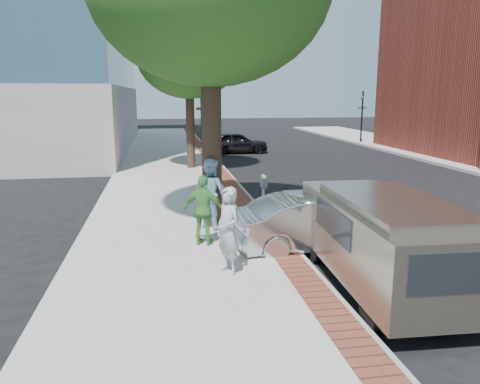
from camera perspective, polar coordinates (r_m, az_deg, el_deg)
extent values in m
plane|color=black|center=(10.95, 0.91, -7.23)|extent=(120.00, 120.00, 0.00)
cube|color=#9E9991|center=(18.51, -8.22, 0.83)|extent=(5.00, 60.00, 0.15)
cube|color=brown|center=(18.67, -1.47, 1.29)|extent=(0.60, 60.00, 0.01)
cube|color=gray|center=(18.74, -0.41, 1.08)|extent=(0.10, 60.00, 0.15)
cylinder|color=black|center=(32.34, -4.72, 8.85)|extent=(0.12, 0.12, 3.80)
imported|color=black|center=(32.30, -4.75, 10.80)|extent=(0.18, 0.15, 0.90)
cube|color=#1E7238|center=(32.31, -4.74, 10.09)|extent=(0.70, 0.03, 0.18)
cylinder|color=black|center=(35.29, 14.63, 8.76)|extent=(0.12, 0.12, 3.80)
imported|color=black|center=(35.25, 14.72, 10.55)|extent=(0.18, 0.15, 0.90)
cube|color=#1E7238|center=(35.26, 14.69, 9.90)|extent=(0.70, 0.03, 0.18)
cylinder|color=black|center=(12.20, -3.48, 6.05)|extent=(0.52, 0.52, 4.40)
cylinder|color=black|center=(22.27, -6.07, 7.92)|extent=(0.40, 0.40, 3.85)
ellipsoid|color=#1A4714|center=(22.28, -6.26, 16.28)|extent=(4.80, 4.80, 3.94)
cylinder|color=gray|center=(11.77, 2.87, -2.20)|extent=(0.07, 0.07, 1.15)
cube|color=#2D3030|center=(11.53, 3.00, 1.05)|extent=(0.12, 0.14, 0.24)
cube|color=#2D3030|center=(11.71, 2.81, 1.21)|extent=(0.12, 0.14, 0.24)
sphere|color=#3F8C4C|center=(11.51, 3.01, 1.78)|extent=(0.11, 0.11, 0.11)
sphere|color=#3F8C4C|center=(11.68, 2.82, 1.93)|extent=(0.11, 0.11, 0.11)
imported|color=#A0A1A5|center=(9.03, -1.47, -4.73)|extent=(0.63, 0.73, 1.71)
imported|color=#98CDEC|center=(12.16, -3.63, -0.12)|extent=(1.11, 1.12, 1.82)
imported|color=#478D40|center=(10.76, -4.42, -2.25)|extent=(1.04, 0.73, 1.63)
imported|color=#B3B5BA|center=(11.05, 9.23, -3.67)|extent=(4.08, 1.79, 1.30)
imported|color=black|center=(28.84, -0.49, 6.06)|extent=(3.96, 1.76, 1.32)
cube|color=gray|center=(9.06, 17.12, -5.43)|extent=(2.05, 4.76, 1.32)
cube|color=gray|center=(10.95, 12.67, -3.67)|extent=(1.84, 0.96, 0.78)
cube|color=gray|center=(8.62, 18.21, -1.30)|extent=(1.80, 3.39, 0.16)
cylinder|color=black|center=(10.33, 9.37, -6.74)|extent=(0.24, 0.63, 0.63)
cylinder|color=black|center=(10.89, 17.53, -6.18)|extent=(0.24, 0.63, 0.63)
cylinder|color=black|center=(7.69, 15.92, -13.77)|extent=(0.24, 0.63, 0.63)
cylinder|color=black|center=(8.42, 26.24, -12.27)|extent=(0.24, 0.63, 0.63)
cube|color=black|center=(9.56, 21.89, -3.01)|extent=(0.10, 1.95, 0.54)
cube|color=black|center=(8.81, 11.14, -3.58)|extent=(0.10, 1.95, 0.54)
cube|color=black|center=(7.03, 25.15, -8.96)|extent=(1.46, 0.08, 0.59)
cube|color=black|center=(11.28, 12.00, -1.50)|extent=(1.56, 0.09, 0.39)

